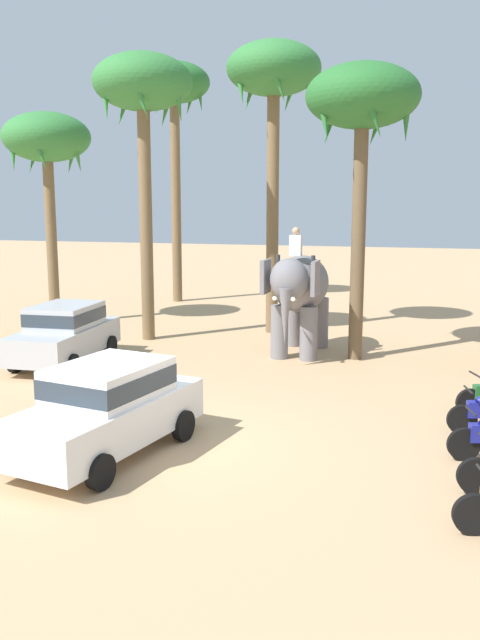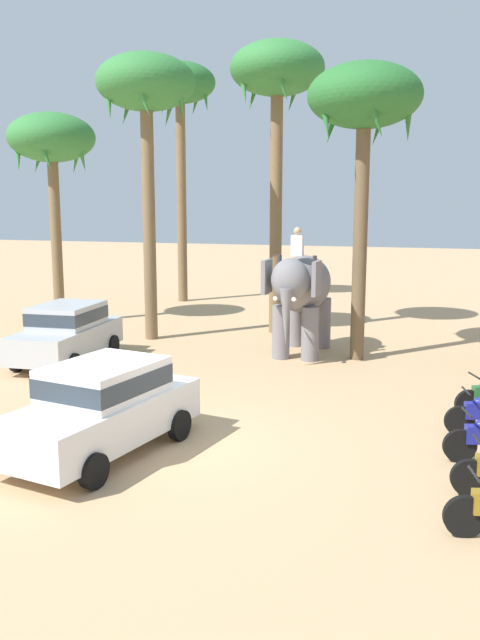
{
  "view_description": "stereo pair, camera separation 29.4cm",
  "coord_description": "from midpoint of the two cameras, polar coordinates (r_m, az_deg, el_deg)",
  "views": [
    {
      "loc": [
        4.86,
        -11.24,
        4.57
      ],
      "look_at": [
        0.06,
        4.92,
        1.6
      ],
      "focal_mm": 37.44,
      "sensor_mm": 36.0,
      "label": 1
    },
    {
      "loc": [
        5.15,
        -11.16,
        4.57
      ],
      "look_at": [
        0.06,
        4.92,
        1.6
      ],
      "focal_mm": 37.44,
      "sensor_mm": 36.0,
      "label": 2
    }
  ],
  "objects": [
    {
      "name": "palm_tree_far_back",
      "position": [
        26.25,
        -16.51,
        14.29
      ],
      "size": [
        3.2,
        3.2,
        7.84
      ],
      "color": "brown",
      "rests_on": "ground"
    },
    {
      "name": "car_parked_far_side",
      "position": [
        19.82,
        -15.14,
        -0.95
      ],
      "size": [
        2.1,
        4.21,
        1.7
      ],
      "color": "#B7BABF",
      "rests_on": "ground"
    },
    {
      "name": "palm_tree_left_of_road",
      "position": [
        22.73,
        -8.69,
        18.69
      ],
      "size": [
        3.2,
        3.2,
        9.27
      ],
      "color": "brown",
      "rests_on": "ground"
    },
    {
      "name": "car_sedan_foreground",
      "position": [
        12.51,
        -11.93,
        -7.16
      ],
      "size": [
        2.41,
        4.34,
        1.7
      ],
      "color": "white",
      "rests_on": "ground"
    },
    {
      "name": "palm_tree_near_hut",
      "position": [
        19.81,
        9.98,
        17.62
      ],
      "size": [
        3.2,
        3.2,
        8.41
      ],
      "color": "brown",
      "rests_on": "ground"
    },
    {
      "name": "ground_plane",
      "position": [
        13.09,
        -7.16,
        -10.52
      ],
      "size": [
        120.0,
        120.0,
        0.0
      ],
      "primitive_type": "plane",
      "color": "tan"
    },
    {
      "name": "palm_tree_behind_elephant",
      "position": [
        31.67,
        -5.91,
        18.73
      ],
      "size": [
        3.2,
        3.2,
        10.77
      ],
      "color": "brown",
      "rests_on": "ground"
    },
    {
      "name": "elephant_with_mahout",
      "position": [
        20.15,
        4.68,
        2.6
      ],
      "size": [
        1.63,
        3.87,
        3.88
      ],
      "color": "slate",
      "rests_on": "ground"
    },
    {
      "name": "palm_tree_leaning_seaward",
      "position": [
        23.86,
        2.52,
        19.81
      ],
      "size": [
        3.2,
        3.2,
        9.92
      ],
      "color": "brown",
      "rests_on": "ground"
    }
  ]
}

